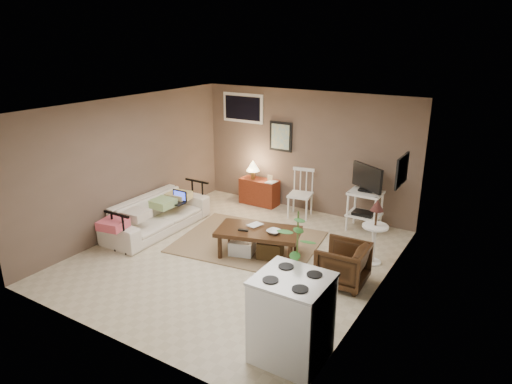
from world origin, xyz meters
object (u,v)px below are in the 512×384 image
Objects in this scene: spindle_chair at (301,195)px; side_table at (375,224)px; coffee_table at (258,241)px; tv_stand at (365,196)px; sofa at (157,209)px; red_console at (259,189)px; potted_plant at (297,260)px; stove at (292,318)px; armchair at (343,262)px.

side_table is (1.84, -1.17, 0.21)m from spindle_chair.
tv_stand is at bearing 60.50° from coffee_table.
red_console is at bearing -21.95° from sofa.
coffee_table is at bearing -155.56° from side_table.
sofa is at bearing 162.44° from potted_plant.
stove reaches higher than spindle_chair.
red_console is 4.06m from potted_plant.
armchair is (1.46, -0.09, 0.06)m from coffee_table.
sofa is at bearing -178.64° from coffee_table.
potted_plant is (3.34, -1.06, 0.35)m from sofa.
spindle_chair is at bearing 114.93° from stove.
spindle_chair is 2.61m from armchair.
sofa is 2.23× the size of red_console.
red_console is at bearing 127.86° from potted_plant.
red_console is 2.36m from tv_stand.
coffee_table is at bearing 138.08° from potted_plant.
coffee_table is 1.18× the size of tv_stand.
spindle_chair is 4.18m from stove.
red_console is (0.86, 2.13, -0.08)m from sofa.
armchair is at bearing -102.05° from side_table.
sofa is 3.84m from side_table.
potted_plant is (-0.23, -1.02, 0.42)m from armchair.
spindle_chair is 0.66× the size of potted_plant.
side_table is at bearing 88.38° from stove.
potted_plant is 0.88m from stove.
tv_stand is at bearing -4.11° from red_console.
spindle_chair reaches higher than red_console.
potted_plant is at bearing -15.36° from armchair.
armchair is (0.38, -2.00, -0.31)m from tv_stand.
potted_plant reaches higher than sofa.
armchair is 0.47× the size of potted_plant.
coffee_table is 1.84m from side_table.
sofa is 2.08× the size of stove.
coffee_table is at bearing -59.09° from red_console.
red_console is 1.07m from spindle_chair.
armchair is (1.66, -2.01, -0.11)m from spindle_chair.
coffee_table is 2.11m from sofa.
stove reaches higher than coffee_table.
spindle_chair is 2.19m from side_table.
stove is at bearing -65.07° from spindle_chair.
side_table is (0.56, -1.17, 0.01)m from tv_stand.
side_table is at bearing -78.02° from sofa.
potted_plant reaches higher than spindle_chair.
sofa is at bearing -93.34° from armchair.
red_console is 0.65× the size of potted_plant.
potted_plant is (2.48, -3.19, 0.44)m from red_console.
red_console is 0.99× the size of spindle_chair.
tv_stand is (1.28, -0.00, 0.21)m from spindle_chair.
potted_plant is at bearing -64.68° from spindle_chair.
stove is at bearing -82.77° from tv_stand.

